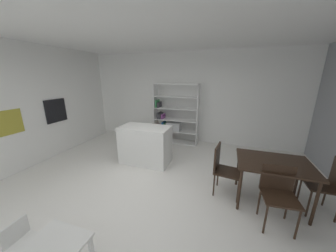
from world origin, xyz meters
The scene contains 13 objects.
ground_plane centered at (0.00, 0.00, 0.00)m, with size 9.91×9.91×0.00m, color silver.
ceiling_slab centered at (0.00, 0.00, 2.85)m, with size 7.20×5.82×0.06m.
back_partition centered at (0.00, 2.88, 1.41)m, with size 7.20×0.06×2.82m, color white.
tall_cabinet_run_left centered at (-3.23, 0.00, 1.41)m, with size 0.62×5.25×2.82m, color white.
built_in_oven centered at (-2.90, 0.72, 1.20)m, with size 0.06×0.58×0.60m.
kitchen_island centered at (-0.43, 0.98, 0.46)m, with size 1.19×0.66×0.92m, color white.
open_bookshelf centered at (-0.22, 2.54, 0.78)m, with size 1.39×0.37×1.86m.
child_table centered at (-0.12, -1.73, 0.39)m, with size 0.57×0.48×0.47m.
child_chair_left centered at (-0.62, -1.74, 0.31)m, with size 0.31×0.31×0.54m.
dining_table centered at (2.18, 0.32, 0.67)m, with size 1.11×0.83×0.75m.
dining_chair_window_side centered at (2.95, 0.32, 0.54)m, with size 0.43×0.44×0.90m.
dining_chair_near centered at (2.18, -0.13, 0.53)m, with size 0.48×0.45×0.87m.
dining_chair_island_side centered at (1.41, 0.33, 0.53)m, with size 0.51×0.46×0.91m.
Camera 1 is at (1.39, -2.65, 2.08)m, focal length 18.78 mm.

